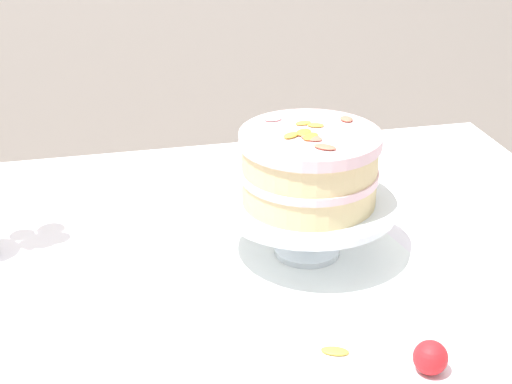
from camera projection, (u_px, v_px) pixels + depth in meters
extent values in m
cube|color=white|center=(222.00, 267.00, 1.32)|extent=(1.40, 1.00, 0.03)
cylinder|color=brown|center=(433.00, 286.00, 1.95)|extent=(0.06, 0.06, 0.71)
cube|color=white|center=(307.00, 253.00, 1.33)|extent=(0.37, 0.37, 0.00)
cylinder|color=silver|center=(307.00, 250.00, 1.33)|extent=(0.11, 0.11, 0.01)
cylinder|color=silver|center=(308.00, 228.00, 1.31)|extent=(0.03, 0.03, 0.07)
cylinder|color=silver|center=(308.00, 204.00, 1.29)|extent=(0.29, 0.29, 0.01)
cylinder|color=beige|center=(309.00, 189.00, 1.28)|extent=(0.22, 0.22, 0.04)
cylinder|color=beige|center=(309.00, 173.00, 1.27)|extent=(0.22, 0.22, 0.01)
cylinder|color=beige|center=(310.00, 157.00, 1.25)|extent=(0.22, 0.22, 0.04)
cylinder|color=beige|center=(310.00, 139.00, 1.24)|extent=(0.23, 0.23, 0.02)
ellipsoid|color=yellow|center=(316.00, 125.00, 1.26)|extent=(0.03, 0.02, 0.00)
ellipsoid|color=#E56B51|center=(325.00, 147.00, 1.18)|extent=(0.04, 0.04, 0.01)
ellipsoid|color=pink|center=(273.00, 119.00, 1.29)|extent=(0.03, 0.03, 0.00)
ellipsoid|color=yellow|center=(303.00, 123.00, 1.27)|extent=(0.03, 0.02, 0.00)
ellipsoid|color=#E56B51|center=(311.00, 138.00, 1.21)|extent=(0.04, 0.04, 0.00)
ellipsoid|color=yellow|center=(291.00, 135.00, 1.22)|extent=(0.03, 0.03, 0.01)
ellipsoid|color=#E56B51|center=(346.00, 119.00, 1.28)|extent=(0.02, 0.03, 0.01)
ellipsoid|color=orange|center=(311.00, 136.00, 1.22)|extent=(0.04, 0.04, 0.01)
ellipsoid|color=orange|center=(304.00, 132.00, 1.23)|extent=(0.04, 0.04, 0.01)
sphere|color=red|center=(430.00, 357.00, 1.04)|extent=(0.05, 0.05, 0.05)
ellipsoid|color=yellow|center=(335.00, 351.00, 1.09)|extent=(0.04, 0.03, 0.01)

